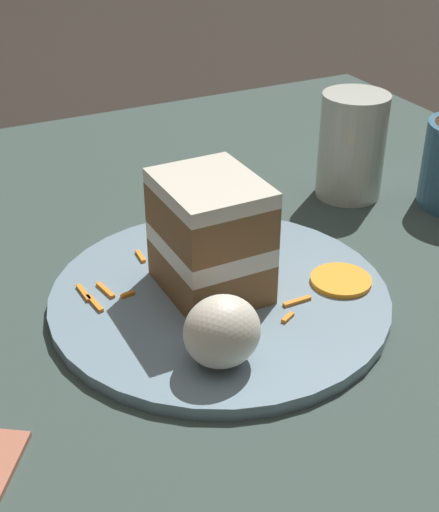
# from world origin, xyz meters

# --- Properties ---
(ground_plane) EXTENTS (6.00, 6.00, 0.00)m
(ground_plane) POSITION_xyz_m (0.00, 0.00, 0.00)
(ground_plane) COLOR black
(ground_plane) RESTS_ON ground
(dining_table) EXTENTS (1.06, 0.94, 0.03)m
(dining_table) POSITION_xyz_m (0.00, 0.00, 0.02)
(dining_table) COLOR #384742
(dining_table) RESTS_ON ground
(plate) EXTENTS (0.28, 0.28, 0.01)m
(plate) POSITION_xyz_m (-0.05, 0.03, 0.04)
(plate) COLOR gray
(plate) RESTS_ON dining_table
(cake_slice) EXTENTS (0.08, 0.09, 0.10)m
(cake_slice) POSITION_xyz_m (-0.04, 0.02, 0.09)
(cake_slice) COLOR brown
(cake_slice) RESTS_ON plate
(cream_dollop) EXTENTS (0.06, 0.05, 0.05)m
(cream_dollop) POSITION_xyz_m (-0.01, 0.11, 0.07)
(cream_dollop) COLOR silver
(cream_dollop) RESTS_ON plate
(orange_garnish) EXTENTS (0.05, 0.05, 0.00)m
(orange_garnish) POSITION_xyz_m (-0.15, 0.06, 0.04)
(orange_garnish) COLOR orange
(orange_garnish) RESTS_ON plate
(carrot_shreds_scatter) EXTENTS (0.17, 0.16, 0.00)m
(carrot_shreds_scatter) POSITION_xyz_m (0.00, 0.01, 0.04)
(carrot_shreds_scatter) COLOR orange
(carrot_shreds_scatter) RESTS_ON plate
(drinking_glass) EXTENTS (0.07, 0.07, 0.11)m
(drinking_glass) POSITION_xyz_m (-0.26, -0.10, 0.08)
(drinking_glass) COLOR beige
(drinking_glass) RESTS_ON dining_table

